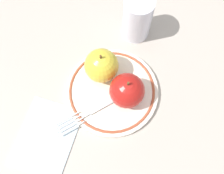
{
  "coord_description": "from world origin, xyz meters",
  "views": [
    {
      "loc": [
        -0.09,
        0.16,
        0.54
      ],
      "look_at": [
        -0.02,
        -0.01,
        0.04
      ],
      "focal_mm": 40.0,
      "sensor_mm": 36.0,
      "label": 1
    }
  ],
  "objects_px": {
    "apple_second_whole": "(127,91)",
    "fork": "(95,109)",
    "apple_red_whole": "(102,66)",
    "plate": "(112,91)",
    "napkin_folded": "(46,137)",
    "drinking_glass": "(137,18)"
  },
  "relations": [
    {
      "from": "apple_second_whole",
      "to": "fork",
      "type": "distance_m",
      "value": 0.08
    },
    {
      "from": "apple_red_whole",
      "to": "apple_second_whole",
      "type": "height_order",
      "value": "same"
    },
    {
      "from": "plate",
      "to": "fork",
      "type": "distance_m",
      "value": 0.06
    },
    {
      "from": "apple_second_whole",
      "to": "plate",
      "type": "bearing_deg",
      "value": -2.95
    },
    {
      "from": "apple_second_whole",
      "to": "napkin_folded",
      "type": "relative_size",
      "value": 0.53
    },
    {
      "from": "fork",
      "to": "drinking_glass",
      "type": "bearing_deg",
      "value": -144.7
    },
    {
      "from": "apple_red_whole",
      "to": "drinking_glass",
      "type": "xyz_separation_m",
      "value": [
        -0.03,
        -0.14,
        0.01
      ]
    },
    {
      "from": "fork",
      "to": "drinking_glass",
      "type": "height_order",
      "value": "drinking_glass"
    },
    {
      "from": "fork",
      "to": "napkin_folded",
      "type": "distance_m",
      "value": 0.12
    },
    {
      "from": "apple_second_whole",
      "to": "fork",
      "type": "xyz_separation_m",
      "value": [
        0.05,
        0.05,
        -0.04
      ]
    },
    {
      "from": "drinking_glass",
      "to": "napkin_folded",
      "type": "distance_m",
      "value": 0.34
    },
    {
      "from": "apple_red_whole",
      "to": "apple_second_whole",
      "type": "bearing_deg",
      "value": 155.17
    },
    {
      "from": "drinking_glass",
      "to": "apple_second_whole",
      "type": "bearing_deg",
      "value": 103.16
    },
    {
      "from": "fork",
      "to": "napkin_folded",
      "type": "xyz_separation_m",
      "value": [
        0.08,
        0.09,
        -0.01
      ]
    },
    {
      "from": "plate",
      "to": "apple_second_whole",
      "type": "distance_m",
      "value": 0.06
    },
    {
      "from": "apple_second_whole",
      "to": "fork",
      "type": "bearing_deg",
      "value": 46.16
    },
    {
      "from": "plate",
      "to": "apple_red_whole",
      "type": "xyz_separation_m",
      "value": [
        0.04,
        -0.03,
        0.04
      ]
    },
    {
      "from": "apple_second_whole",
      "to": "napkin_folded",
      "type": "height_order",
      "value": "apple_second_whole"
    },
    {
      "from": "napkin_folded",
      "to": "fork",
      "type": "bearing_deg",
      "value": -129.22
    },
    {
      "from": "plate",
      "to": "napkin_folded",
      "type": "xyz_separation_m",
      "value": [
        0.09,
        0.15,
        -0.0
      ]
    },
    {
      "from": "apple_red_whole",
      "to": "drinking_glass",
      "type": "height_order",
      "value": "drinking_glass"
    },
    {
      "from": "apple_second_whole",
      "to": "drinking_glass",
      "type": "relative_size",
      "value": 0.73
    }
  ]
}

